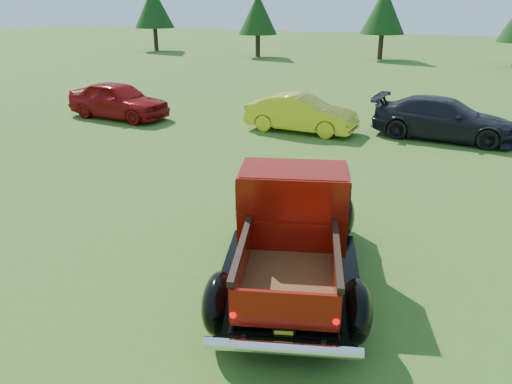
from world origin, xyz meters
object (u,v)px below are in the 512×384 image
tree_far_west (154,7)px  show_car_red (118,100)px  pickup_truck (293,222)px  tree_mid_left (384,11)px  show_car_grey (444,119)px  show_car_yellow (301,114)px  tree_west (258,14)px

tree_far_west → show_car_red: (13.50, -22.47, -2.84)m
tree_far_west → pickup_truck: (23.33, -30.55, -2.68)m
tree_mid_left → tree_far_west: bearing=-177.0°
pickup_truck → show_car_red: size_ratio=1.27×
tree_far_west → show_car_grey: 32.60m
pickup_truck → show_car_grey: bearing=63.0°
show_car_yellow → show_car_red: bearing=98.2°
show_car_yellow → tree_mid_left: bearing=5.6°
tree_mid_left → show_car_yellow: tree_mid_left is taller
tree_west → show_car_grey: 24.90m
tree_far_west → show_car_red: bearing=-59.0°
tree_far_west → tree_mid_left: 19.03m
pickup_truck → show_car_grey: pickup_truck is taller
tree_west → show_car_yellow: tree_west is taller
show_car_yellow → show_car_grey: show_car_grey is taller
tree_mid_left → show_car_grey: (6.01, -21.72, -2.73)m
tree_west → show_car_grey: (15.01, -19.72, -2.46)m
tree_far_west → tree_mid_left: (19.00, 1.00, -0.14)m
tree_west → show_car_red: (3.50, -21.47, -2.42)m
show_car_red → show_car_yellow: size_ratio=1.07×
tree_far_west → show_car_grey: size_ratio=1.16×
tree_mid_left → pickup_truck: (4.33, -31.55, -2.54)m
show_car_red → tree_mid_left: bearing=-8.9°
show_car_red → tree_west: bearing=13.6°
tree_mid_left → pickup_truck: tree_mid_left is taller
show_car_grey → show_car_yellow: bearing=106.3°
show_car_yellow → show_car_grey: bearing=-76.0°
tree_west → show_car_yellow: 23.34m
tree_west → show_car_yellow: bearing=-63.1°
tree_far_west → tree_west: 10.06m
show_car_red → show_car_grey: 11.64m
tree_west → pickup_truck: tree_west is taller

